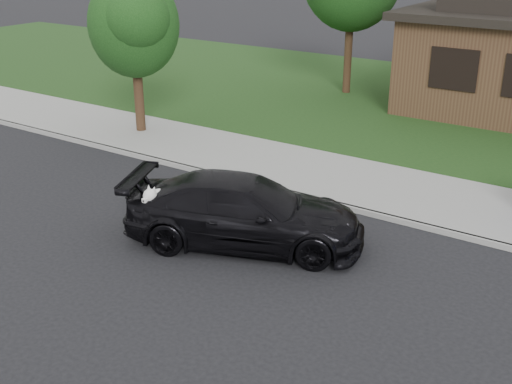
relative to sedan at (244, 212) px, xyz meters
The scene contains 6 objects.
ground 1.35m from the sedan, 51.58° to the right, with size 120.00×120.00×0.00m, color black.
sidewalk 4.19m from the sedan, 79.92° to the left, with size 60.00×3.00×0.12m, color gray.
curb 2.75m from the sedan, 74.31° to the left, with size 60.00×0.12×0.12m, color gray.
lawn 12.12m from the sedan, 86.56° to the left, with size 60.00×13.00×0.13m, color #193814.
sedan is the anchor object (origin of this frame).
tree_2 8.28m from the sedan, 147.77° to the left, with size 2.73×2.60×4.59m.
Camera 1 is at (5.77, -8.38, 5.74)m, focal length 45.00 mm.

